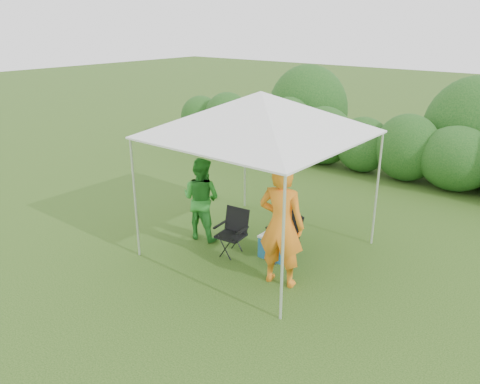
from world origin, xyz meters
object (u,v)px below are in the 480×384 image
Objects in this scene: woman at (201,199)px; chair_left at (233,229)px; man at (281,225)px; canopy at (260,114)px; chair_right at (287,233)px; cooler at (274,247)px.

chair_left is at bearing 161.66° from woman.
man is at bearing 157.62° from woman.
canopy is 2.05m from chair_left.
canopy is at bearing -152.96° from chair_right.
cooler is (0.40, -0.08, -2.26)m from canopy.
woman is at bearing -167.07° from canopy.
man is at bearing -50.26° from cooler.
chair_right reaches higher than chair_left.
canopy is at bearing -177.40° from woman.
woman is at bearing 165.29° from chair_left.
chair_left is (-0.86, -0.40, -0.02)m from chair_right.
canopy is 2.05m from woman.
chair_left is at bearing -124.75° from canopy.
cooler is (-0.54, 0.63, -0.78)m from man.
woman is at bearing -24.23° from man.
man is 3.98× the size of cooler.
woman is (-2.09, 0.45, -0.20)m from man.
woman is 1.66m from cooler.
cooler is at bearing -11.20° from canopy.
cooler is at bearing -128.02° from chair_right.
canopy reaches higher than chair_left.
woman is (-1.73, -0.27, 0.30)m from chair_right.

